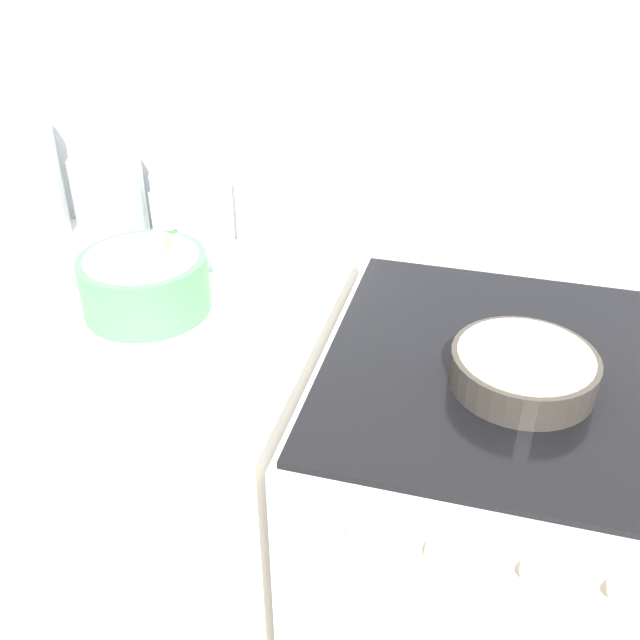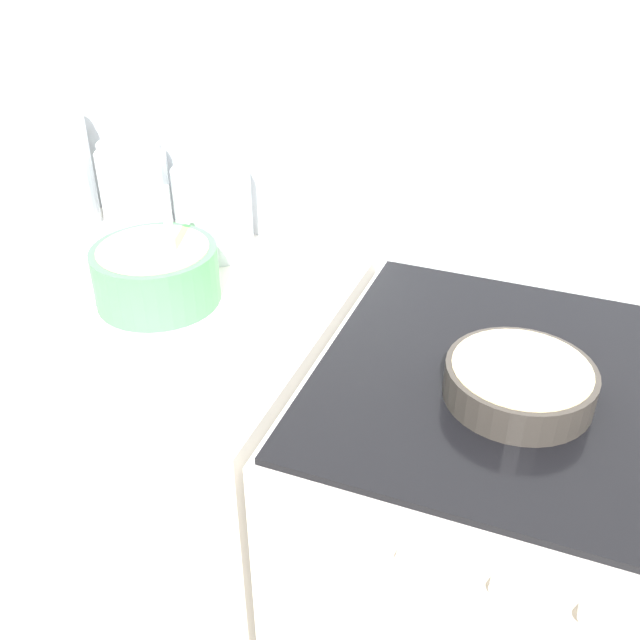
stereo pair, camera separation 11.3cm
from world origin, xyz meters
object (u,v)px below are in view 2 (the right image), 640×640
Objects in this scene: stove at (474,562)px; storage_jar_right at (214,213)px; mixing_bowl at (156,271)px; baking_pan at (519,381)px; storage_jar_middle at (136,198)px; storage_jar_left at (63,176)px.

storage_jar_right is at bearing 160.44° from stove.
mixing_bowl is at bearing -90.13° from storage_jar_right.
storage_jar_middle is (-0.89, 0.29, 0.06)m from baking_pan.
baking_pan is (0.70, -0.06, -0.03)m from mixing_bowl.
storage_jar_right is at bearing -0.00° from storage_jar_middle.
storage_jar_left is 0.20m from storage_jar_middle.
storage_jar_middle reaches higher than stove.
baking_pan is 0.76m from storage_jar_right.
storage_jar_left reaches higher than baking_pan.
stove is 1.06m from storage_jar_middle.
storage_jar_middle is at bearing 129.89° from mixing_bowl.
storage_jar_left reaches higher than mixing_bowl.
mixing_bowl is 0.23m from storage_jar_right.
mixing_bowl is at bearing 175.50° from baking_pan.
mixing_bowl is 0.31m from storage_jar_middle.
storage_jar_right is at bearing 89.87° from mixing_bowl.
storage_jar_left is 1.33× the size of storage_jar_right.
storage_jar_left reaches higher than storage_jar_right.
stove is 4.50× the size of storage_jar_right.
storage_jar_left is at bearing 149.14° from mixing_bowl.
storage_jar_middle is (-0.20, 0.23, 0.03)m from mixing_bowl.
storage_jar_right is (0.20, -0.00, -0.01)m from storage_jar_middle.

